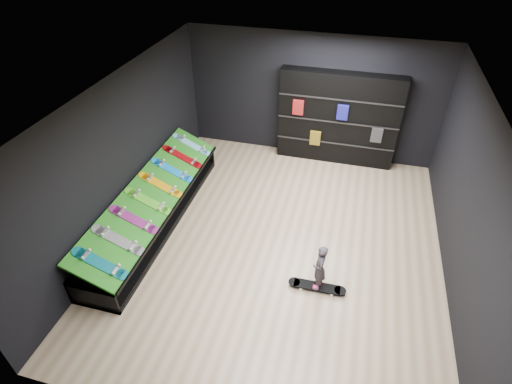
% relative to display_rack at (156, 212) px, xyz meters
% --- Properties ---
extents(floor, '(6.00, 7.00, 0.01)m').
position_rel_display_rack_xyz_m(floor, '(2.55, 0.00, -0.25)').
color(floor, tan).
rests_on(floor, ground).
extents(ceiling, '(6.00, 7.00, 0.01)m').
position_rel_display_rack_xyz_m(ceiling, '(2.55, 0.00, 2.75)').
color(ceiling, white).
rests_on(ceiling, ground).
extents(wall_back, '(6.00, 0.02, 3.00)m').
position_rel_display_rack_xyz_m(wall_back, '(2.55, 3.50, 1.25)').
color(wall_back, black).
rests_on(wall_back, ground).
extents(wall_front, '(6.00, 0.02, 3.00)m').
position_rel_display_rack_xyz_m(wall_front, '(2.55, -3.50, 1.25)').
color(wall_front, black).
rests_on(wall_front, ground).
extents(wall_left, '(0.02, 7.00, 3.00)m').
position_rel_display_rack_xyz_m(wall_left, '(-0.45, 0.00, 1.25)').
color(wall_left, black).
rests_on(wall_left, ground).
extents(wall_right, '(0.02, 7.00, 3.00)m').
position_rel_display_rack_xyz_m(wall_right, '(5.55, 0.00, 1.25)').
color(wall_right, black).
rests_on(wall_right, ground).
extents(display_rack, '(0.90, 4.50, 0.50)m').
position_rel_display_rack_xyz_m(display_rack, '(0.00, 0.00, 0.00)').
color(display_rack, black).
rests_on(display_rack, ground).
extents(turf_ramp, '(0.92, 4.50, 0.46)m').
position_rel_display_rack_xyz_m(turf_ramp, '(0.05, 0.00, 0.46)').
color(turf_ramp, '#186610').
rests_on(turf_ramp, display_rack).
extents(back_shelving, '(2.79, 0.33, 2.24)m').
position_rel_display_rack_xyz_m(back_shelving, '(3.23, 3.32, 0.87)').
color(back_shelving, black).
rests_on(back_shelving, ground).
extents(floor_skateboard, '(0.98, 0.24, 0.09)m').
position_rel_display_rack_xyz_m(floor_skateboard, '(3.42, -0.92, -0.20)').
color(floor_skateboard, black).
rests_on(floor_skateboard, ground).
extents(child, '(0.18, 0.22, 0.54)m').
position_rel_display_rack_xyz_m(child, '(3.42, -0.92, 0.11)').
color(child, black).
rests_on(child, floor_skateboard).
extents(display_board_0, '(0.93, 0.22, 0.50)m').
position_rel_display_rack_xyz_m(display_board_0, '(0.06, -1.90, 0.49)').
color(display_board_0, '#0C8C99').
rests_on(display_board_0, turf_ramp).
extents(display_board_1, '(0.93, 0.22, 0.50)m').
position_rel_display_rack_xyz_m(display_board_1, '(0.06, -1.36, 0.49)').
color(display_board_1, black).
rests_on(display_board_1, turf_ramp).
extents(display_board_2, '(0.93, 0.22, 0.50)m').
position_rel_display_rack_xyz_m(display_board_2, '(0.06, -0.81, 0.49)').
color(display_board_2, '#2626BF').
rests_on(display_board_2, turf_ramp).
extents(display_board_3, '(0.93, 0.22, 0.50)m').
position_rel_display_rack_xyz_m(display_board_3, '(0.06, -0.27, 0.49)').
color(display_board_3, green).
rests_on(display_board_3, turf_ramp).
extents(display_board_4, '(0.93, 0.22, 0.50)m').
position_rel_display_rack_xyz_m(display_board_4, '(0.06, 0.27, 0.49)').
color(display_board_4, yellow).
rests_on(display_board_4, turf_ramp).
extents(display_board_5, '(0.93, 0.22, 0.50)m').
position_rel_display_rack_xyz_m(display_board_5, '(0.06, 0.81, 0.49)').
color(display_board_5, blue).
rests_on(display_board_5, turf_ramp).
extents(display_board_6, '(0.93, 0.22, 0.50)m').
position_rel_display_rack_xyz_m(display_board_6, '(0.06, 1.36, 0.49)').
color(display_board_6, red).
rests_on(display_board_6, turf_ramp).
extents(display_board_7, '(0.93, 0.22, 0.50)m').
position_rel_display_rack_xyz_m(display_board_7, '(0.06, 1.90, 0.49)').
color(display_board_7, '#0CB2E5').
rests_on(display_board_7, turf_ramp).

